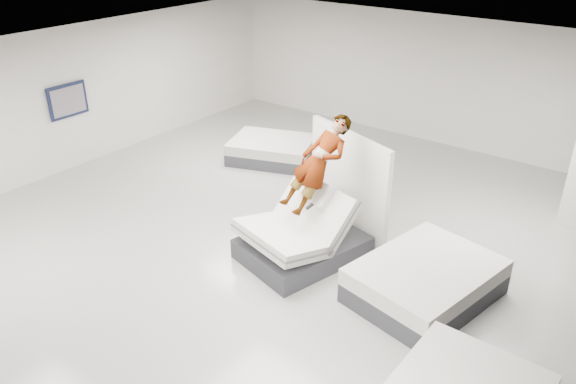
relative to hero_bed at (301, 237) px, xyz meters
The scene contains 8 objects.
room 1.40m from the hero_bed, 136.55° to the right, with size 14.00×14.04×3.20m.
hero_bed is the anchor object (origin of this frame).
person 0.99m from the hero_bed, 75.22° to the left, with size 0.66×0.43×1.81m, color slate.
remote 0.73m from the hero_bed, 17.05° to the right, with size 0.05×0.14×0.03m, color black.
divider_panel 1.41m from the hero_bed, 84.23° to the left, with size 2.16×0.10×1.96m, color white.
flat_bed_right_far 2.22m from the hero_bed, ahead, with size 2.05×2.47×0.60m.
flat_bed_left_far 4.28m from the hero_bed, 135.14° to the left, with size 2.27×1.99×0.52m.
wall_poster 6.57m from the hero_bed, behind, with size 0.06×0.95×0.75m.
Camera 1 is at (5.30, -6.23, 5.44)m, focal length 35.00 mm.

